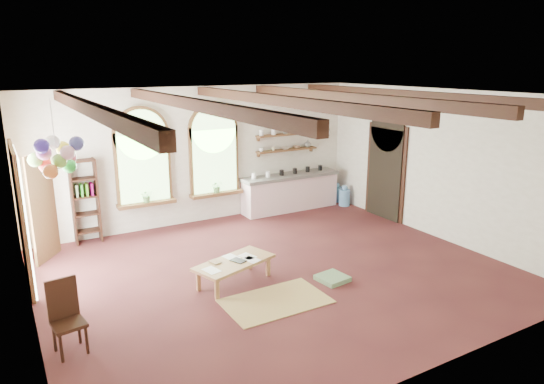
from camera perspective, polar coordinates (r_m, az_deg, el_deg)
floor at (r=9.02m, az=0.51°, el=-9.32°), size 8.00×8.00×0.00m
ceiling_beams at (r=8.25m, az=0.56°, el=10.73°), size 6.20×6.80×0.18m
window_left at (r=11.07m, az=-14.93°, el=3.62°), size 1.30×0.28×2.20m
window_right at (r=11.61m, az=-6.82°, el=4.53°), size 1.30×0.28×2.20m
left_doorway at (r=9.24m, az=-27.35°, el=-2.83°), size 0.10×1.90×2.50m
right_doorway at (r=12.10m, az=13.14°, el=2.10°), size 0.10×1.30×2.40m
kitchen_counter at (r=12.57m, az=2.15°, el=0.03°), size 2.68×0.62×0.94m
wall_shelf_lower at (r=12.49m, az=1.76°, el=4.98°), size 1.70×0.24×0.04m
wall_shelf_upper at (r=12.43m, az=1.77°, el=6.80°), size 1.70×0.24×0.04m
wall_clock at (r=13.19m, az=6.27°, el=6.96°), size 0.32×0.04×0.32m
bookshelf at (r=10.87m, az=-21.13°, el=-1.05°), size 0.53×0.32×1.80m
coffee_table at (r=8.46m, az=-4.47°, el=-8.40°), size 1.55×1.06×0.41m
side_chair at (r=7.13m, az=-22.75°, el=-14.95°), size 0.45×0.45×0.99m
floor_mat at (r=7.96m, az=0.43°, el=-12.71°), size 1.66×1.02×0.02m
floor_cushion at (r=8.72m, az=7.11°, el=-10.03°), size 0.53×0.53×0.08m
water_jug_a at (r=13.11m, az=8.52°, el=-0.56°), size 0.29×0.29×0.56m
water_jug_b at (r=13.48m, az=7.62°, el=-0.16°), size 0.27×0.27×0.53m
balloon_cluster at (r=8.04m, az=-24.04°, el=3.94°), size 0.79×0.79×1.14m
table_book at (r=8.38m, az=-7.12°, el=-8.30°), size 0.21×0.26×0.02m
tablet at (r=8.45m, az=-3.99°, el=-8.04°), size 0.27×0.31×0.01m
potted_plant_left at (r=11.14m, az=-14.52°, el=-0.41°), size 0.27×0.23×0.30m
potted_plant_right at (r=11.68m, az=-6.49°, el=0.68°), size 0.27×0.23×0.30m
shelf_cup_a at (r=12.11m, az=-1.27°, el=4.99°), size 0.12×0.10×0.10m
shelf_cup_b at (r=12.28m, az=0.17°, el=5.13°), size 0.10×0.10×0.09m
shelf_bowl_a at (r=12.46m, az=1.56°, el=5.17°), size 0.22×0.22×0.05m
shelf_bowl_b at (r=12.64m, az=2.92°, el=5.32°), size 0.20×0.20×0.06m
shelf_vase at (r=12.82m, az=4.25°, el=5.73°), size 0.18×0.18×0.19m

